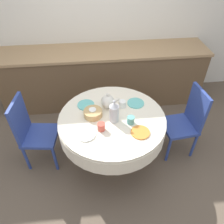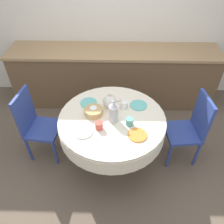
{
  "view_description": "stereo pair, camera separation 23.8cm",
  "coord_description": "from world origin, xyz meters",
  "px_view_note": "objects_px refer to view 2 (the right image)",
  "views": [
    {
      "loc": [
        -0.19,
        -1.78,
        2.4
      ],
      "look_at": [
        0.0,
        0.0,
        0.83
      ],
      "focal_mm": 35.0,
      "sensor_mm": 36.0,
      "label": 1
    },
    {
      "loc": [
        0.04,
        -1.79,
        2.4
      ],
      "look_at": [
        0.0,
        0.0,
        0.83
      ],
      "focal_mm": 35.0,
      "sensor_mm": 36.0,
      "label": 2
    }
  ],
  "objects_px": {
    "chair_right": "(36,123)",
    "teapot": "(110,101)",
    "coffee_carafe": "(113,112)",
    "chair_left": "(190,127)"
  },
  "relations": [
    {
      "from": "teapot",
      "to": "coffee_carafe",
      "type": "bearing_deg",
      "value": -78.65
    },
    {
      "from": "chair_right",
      "to": "coffee_carafe",
      "type": "distance_m",
      "value": 1.04
    },
    {
      "from": "chair_left",
      "to": "coffee_carafe",
      "type": "distance_m",
      "value": 1.01
    },
    {
      "from": "chair_right",
      "to": "teapot",
      "type": "relative_size",
      "value": 4.4
    },
    {
      "from": "chair_left",
      "to": "coffee_carafe",
      "type": "xyz_separation_m",
      "value": [
        -0.93,
        -0.15,
        0.35
      ]
    },
    {
      "from": "coffee_carafe",
      "to": "teapot",
      "type": "xyz_separation_m",
      "value": [
        -0.05,
        0.23,
        -0.03
      ]
    },
    {
      "from": "chair_left",
      "to": "chair_right",
      "type": "height_order",
      "value": "same"
    },
    {
      "from": "coffee_carafe",
      "to": "chair_right",
      "type": "bearing_deg",
      "value": 170.13
    },
    {
      "from": "chair_left",
      "to": "chair_right",
      "type": "xyz_separation_m",
      "value": [
        -1.89,
        0.02,
        0.0
      ]
    },
    {
      "from": "chair_left",
      "to": "teapot",
      "type": "height_order",
      "value": "chair_left"
    }
  ]
}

